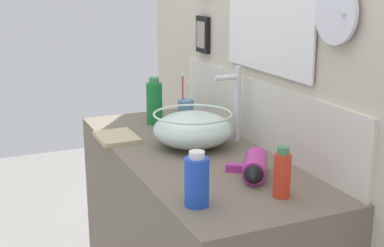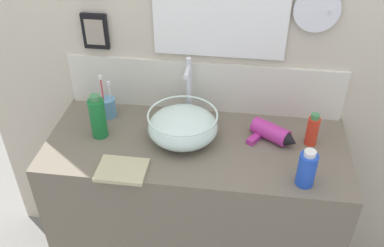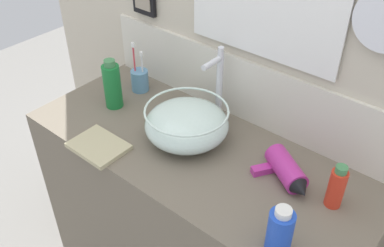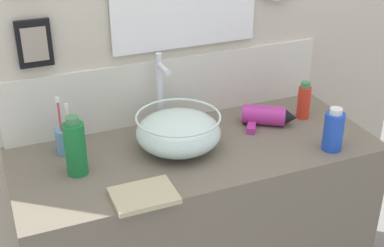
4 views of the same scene
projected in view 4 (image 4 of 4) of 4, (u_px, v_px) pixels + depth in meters
back_panel at (166, 34)px, 1.94m from camera, size 2.15×0.10×2.46m
glass_bowl_sink at (178, 132)px, 1.81m from camera, size 0.29×0.29×0.13m
faucet at (161, 87)px, 1.91m from camera, size 0.02×0.11×0.29m
hair_drier at (267, 116)px, 1.99m from camera, size 0.22×0.17×0.07m
toothbrush_cup at (66, 140)px, 1.80m from camera, size 0.07×0.07×0.21m
soap_dispenser at (333, 131)px, 1.81m from camera, size 0.07×0.07×0.15m
shampoo_bottle at (304, 101)px, 2.03m from camera, size 0.05×0.05×0.15m
lotion_bottle at (75, 147)px, 1.67m from camera, size 0.07×0.07×0.20m
hand_towel at (144, 195)px, 1.58m from camera, size 0.19×0.14×0.02m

